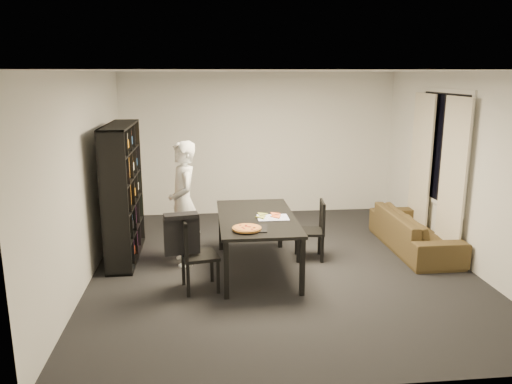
{
  "coord_description": "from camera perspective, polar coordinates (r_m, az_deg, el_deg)",
  "views": [
    {
      "loc": [
        -1.02,
        -6.34,
        2.57
      ],
      "look_at": [
        -0.35,
        0.01,
        1.05
      ],
      "focal_mm": 35.0,
      "sensor_mm": 36.0,
      "label": 1
    }
  ],
  "objects": [
    {
      "name": "room",
      "position": [
        6.55,
        3.01,
        2.19
      ],
      "size": [
        5.01,
        5.51,
        2.61
      ],
      "color": "black",
      "rests_on": "ground"
    },
    {
      "name": "person",
      "position": [
        6.84,
        -8.28,
        -1.31
      ],
      "size": [
        0.53,
        0.69,
        1.7
      ],
      "primitive_type": "imported",
      "rotation": [
        0.0,
        0.0,
        -1.35
      ],
      "color": "white",
      "rests_on": "room"
    },
    {
      "name": "chair_right",
      "position": [
        7.08,
        6.78,
        -3.89
      ],
      "size": [
        0.43,
        0.43,
        0.84
      ],
      "rotation": [
        0.0,
        0.0,
        -1.68
      ],
      "color": "black",
      "rests_on": "room"
    },
    {
      "name": "curtain_left",
      "position": [
        7.42,
        21.54,
        1.4
      ],
      "size": [
        0.03,
        0.7,
        2.25
      ],
      "primitive_type": "cube",
      "color": "beige",
      "rests_on": "room"
    },
    {
      "name": "sofa",
      "position": [
        7.83,
        17.67,
        -4.27
      ],
      "size": [
        0.75,
        1.92,
        0.56
      ],
      "primitive_type": "imported",
      "rotation": [
        0.0,
        0.0,
        1.57
      ],
      "color": "#43361A",
      "rests_on": "room"
    },
    {
      "name": "bookshelf",
      "position": [
        7.22,
        -14.95,
        -0.04
      ],
      "size": [
        0.35,
        1.5,
        1.9
      ],
      "primitive_type": "cube",
      "color": "black",
      "rests_on": "room"
    },
    {
      "name": "draped_jacket",
      "position": [
        5.97,
        -8.49,
        -4.58
      ],
      "size": [
        0.43,
        0.25,
        0.5
      ],
      "rotation": [
        0.0,
        0.0,
        1.76
      ],
      "color": "black",
      "rests_on": "chair_left"
    },
    {
      "name": "chair_left",
      "position": [
        6.06,
        -7.25,
        -6.56
      ],
      "size": [
        0.49,
        0.49,
        0.9
      ],
      "rotation": [
        0.0,
        0.0,
        1.76
      ],
      "color": "black",
      "rests_on": "room"
    },
    {
      "name": "window_pane",
      "position": [
        7.85,
        20.59,
        4.71
      ],
      "size": [
        0.02,
        1.4,
        1.6
      ],
      "primitive_type": "cube",
      "color": "black",
      "rests_on": "room"
    },
    {
      "name": "curtain_right",
      "position": [
        8.33,
        18.3,
        2.9
      ],
      "size": [
        0.03,
        0.7,
        2.25
      ],
      "primitive_type": "cube",
      "color": "beige",
      "rests_on": "room"
    },
    {
      "name": "baking_tray",
      "position": [
        6.04,
        -0.61,
        -4.16
      ],
      "size": [
        0.44,
        0.37,
        0.01
      ],
      "primitive_type": "cube",
      "rotation": [
        0.0,
        0.0,
        -0.13
      ],
      "color": "black",
      "rests_on": "dining_table"
    },
    {
      "name": "window_frame",
      "position": [
        7.85,
        20.56,
        4.71
      ],
      "size": [
        0.03,
        1.52,
        1.72
      ],
      "primitive_type": "cube",
      "color": "white",
      "rests_on": "room"
    },
    {
      "name": "pepperoni_pizza",
      "position": [
        5.97,
        -1.06,
        -4.16
      ],
      "size": [
        0.35,
        0.35,
        0.03
      ],
      "rotation": [
        0.0,
        0.0,
        0.03
      ],
      "color": "#9B652D",
      "rests_on": "dining_table"
    },
    {
      "name": "dining_table",
      "position": [
        6.57,
        0.09,
        -3.35
      ],
      "size": [
        0.99,
        1.79,
        0.75
      ],
      "color": "black",
      "rests_on": "room"
    },
    {
      "name": "pizza_slices",
      "position": [
        6.54,
        1.43,
        -2.69
      ],
      "size": [
        0.46,
        0.42,
        0.01
      ],
      "primitive_type": null,
      "rotation": [
        0.0,
        0.0,
        -0.37
      ],
      "color": "gold",
      "rests_on": "dining_table"
    },
    {
      "name": "kitchen_towel",
      "position": [
        6.48,
        1.94,
        -2.94
      ],
      "size": [
        0.4,
        0.31,
        0.01
      ],
      "primitive_type": "cube",
      "rotation": [
        0.0,
        0.0,
        -0.01
      ],
      "color": "white",
      "rests_on": "dining_table"
    }
  ]
}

